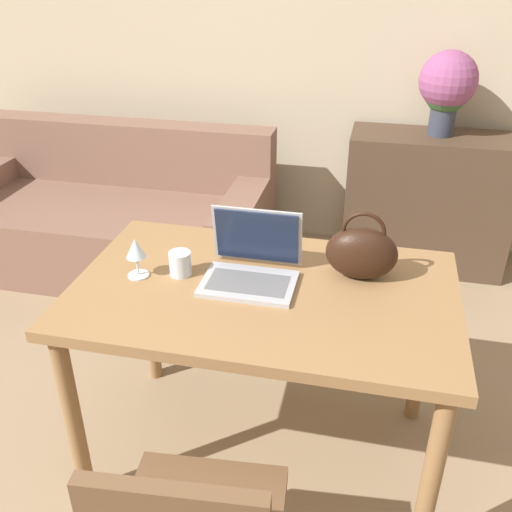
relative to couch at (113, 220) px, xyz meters
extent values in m
cube|color=beige|center=(1.11, 0.67, 1.07)|extent=(10.00, 0.06, 2.70)
cube|color=olive|center=(1.25, -1.36, 0.48)|extent=(1.30, 0.80, 0.04)
cylinder|color=olive|center=(0.66, -1.70, 0.09)|extent=(0.06, 0.06, 0.74)
cylinder|color=olive|center=(1.84, -1.70, 0.09)|extent=(0.06, 0.06, 0.74)
cylinder|color=olive|center=(0.66, -1.02, 0.09)|extent=(0.06, 0.06, 0.74)
cylinder|color=olive|center=(1.84, -1.02, 0.09)|extent=(0.06, 0.06, 0.74)
cube|color=#7F5B4C|center=(0.00, -0.05, -0.07)|extent=(1.93, 0.91, 0.42)
cube|color=#7F5B4C|center=(0.00, 0.31, 0.34)|extent=(1.93, 0.20, 0.40)
cube|color=#7F5B4C|center=(0.86, -0.05, 0.00)|extent=(0.20, 0.91, 0.56)
cube|color=#4C3828|center=(1.90, 0.39, 0.14)|extent=(0.97, 0.40, 0.83)
cube|color=#ADADB2|center=(1.20, -1.36, 0.51)|extent=(0.32, 0.22, 0.02)
cube|color=slate|center=(1.20, -1.36, 0.51)|extent=(0.27, 0.14, 0.00)
cube|color=#ADADB2|center=(1.20, -1.22, 0.62)|extent=(0.32, 0.05, 0.22)
cube|color=#19233D|center=(1.20, -1.23, 0.62)|extent=(0.29, 0.04, 0.20)
cylinder|color=silver|center=(0.95, -1.33, 0.54)|extent=(0.08, 0.08, 0.09)
cylinder|color=silver|center=(0.81, -1.38, 0.50)|extent=(0.08, 0.08, 0.01)
cylinder|color=silver|center=(0.81, -1.38, 0.54)|extent=(0.01, 0.01, 0.07)
cone|color=silver|center=(0.81, -1.38, 0.61)|extent=(0.07, 0.07, 0.07)
ellipsoid|color=black|center=(1.56, -1.22, 0.59)|extent=(0.25, 0.13, 0.19)
torus|color=black|center=(1.56, -1.22, 0.67)|extent=(0.15, 0.01, 0.15)
cylinder|color=#333847|center=(1.92, 0.41, 0.65)|extent=(0.14, 0.14, 0.19)
sphere|color=#3D6B38|center=(1.92, 0.41, 0.80)|extent=(0.24, 0.24, 0.24)
sphere|color=#994C7F|center=(1.92, 0.41, 0.86)|extent=(0.32, 0.32, 0.32)
camera|label=1|loc=(1.59, -2.97, 1.53)|focal=40.00mm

